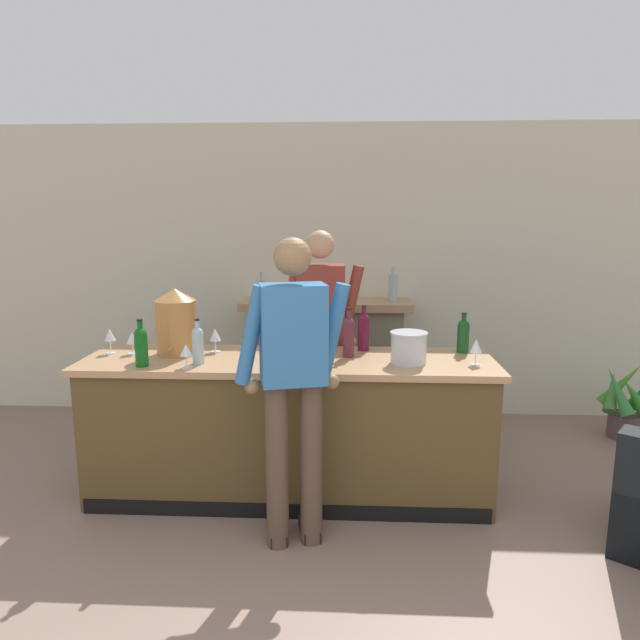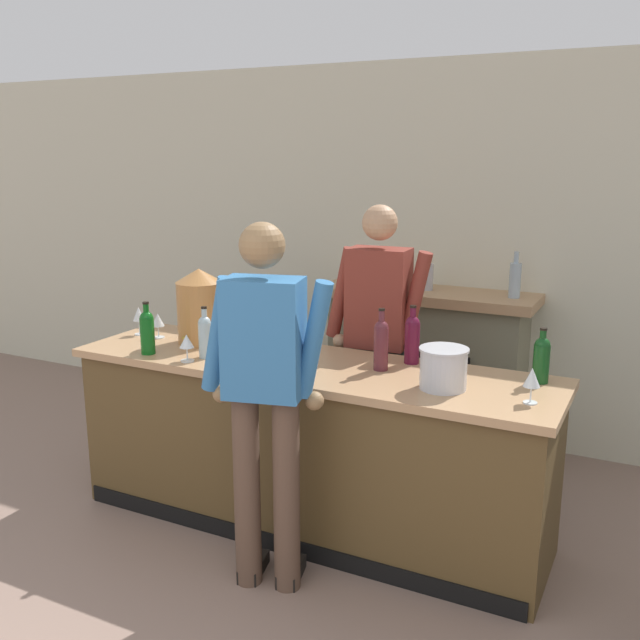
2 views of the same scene
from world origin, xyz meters
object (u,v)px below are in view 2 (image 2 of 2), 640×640
wine_bottle_riesling_slim (542,358)px  wine_glass_by_dispenser (158,321)px  fireplace_stone (426,365)px  wine_bottle_port_short (412,337)px  person_bartender (377,339)px  wine_glass_front_left (241,326)px  wine_bottle_chardonnay_pale (147,330)px  wine_glass_mid_counter (532,379)px  copper_dispenser (200,306)px  person_customer (265,393)px  wine_glass_near_bucket (139,315)px  ice_bucket_steel (443,368)px  wine_bottle_cabernet_heavy (205,335)px  wine_glass_front_right (187,342)px  wine_bottle_rose_blush (381,343)px

wine_bottle_riesling_slim → wine_glass_by_dispenser: bearing=-175.9°
fireplace_stone → wine_bottle_port_short: bearing=-75.6°
person_bartender → wine_glass_front_left: size_ratio=10.72×
wine_bottle_chardonnay_pale → wine_glass_mid_counter: bearing=3.8°
copper_dispenser → wine_bottle_port_short: bearing=7.4°
person_customer → wine_bottle_port_short: 0.97m
wine_glass_near_bucket → wine_glass_front_left: size_ratio=1.06×
wine_glass_mid_counter → wine_glass_front_left: size_ratio=1.01×
ice_bucket_steel → wine_glass_near_bucket: 2.04m
wine_bottle_cabernet_heavy → wine_bottle_port_short: bearing=21.3°
wine_glass_front_left → wine_bottle_cabernet_heavy: bearing=-96.9°
copper_dispenser → wine_glass_mid_counter: 2.01m
copper_dispenser → person_customer: bearing=-38.7°
person_customer → person_bartender: bearing=85.3°
wine_bottle_cabernet_heavy → wine_bottle_port_short: 1.16m
wine_bottle_chardonnay_pale → wine_glass_front_right: (0.29, -0.02, -0.03)m
person_bartender → wine_bottle_port_short: person_bartender is taller
fireplace_stone → wine_glass_mid_counter: bearing=-57.2°
wine_glass_near_bucket → wine_glass_by_dispenser: 0.16m
ice_bucket_steel → wine_bottle_chardonnay_pale: bearing=-174.5°
wine_glass_mid_counter → wine_glass_by_dispenser: size_ratio=1.09×
fireplace_stone → person_bartender: person_bartender is taller
fireplace_stone → wine_bottle_cabernet_heavy: (-0.76, -1.64, 0.52)m
wine_glass_front_left → ice_bucket_steel: bearing=-10.1°
wine_bottle_port_short → wine_glass_near_bucket: bearing=-173.9°
wine_glass_near_bucket → wine_bottle_port_short: bearing=6.1°
wine_glass_front_right → copper_dispenser: bearing=115.0°
ice_bucket_steel → wine_bottle_rose_blush: bearing=159.1°
wine_bottle_chardonnay_pale → wine_bottle_riesling_slim: (2.11, 0.48, -0.01)m
wine_bottle_chardonnay_pale → wine_glass_front_left: wine_bottle_chardonnay_pale is taller
wine_bottle_riesling_slim → copper_dispenser: bearing=-176.0°
wine_bottle_riesling_slim → wine_glass_mid_counter: 0.34m
ice_bucket_steel → wine_bottle_riesling_slim: bearing=37.3°
ice_bucket_steel → wine_glass_mid_counter: bearing=-3.1°
ice_bucket_steel → wine_glass_near_bucket: ice_bucket_steel is taller
wine_bottle_port_short → wine_glass_near_bucket: 1.76m
wine_bottle_cabernet_heavy → wine_glass_by_dispenser: size_ratio=1.89×
copper_dispenser → wine_bottle_rose_blush: (1.19, -0.03, -0.08)m
fireplace_stone → person_customer: (-0.10, -2.09, 0.42)m
wine_bottle_riesling_slim → wine_bottle_port_short: wine_bottle_port_short is taller
ice_bucket_steel → wine_glass_front_right: size_ratio=1.59×
wine_bottle_rose_blush → person_customer: bearing=-114.8°
wine_bottle_riesling_slim → wine_glass_by_dispenser: (-2.29, -0.16, -0.02)m
wine_glass_front_left → person_bartender: bearing=28.8°
wine_bottle_chardonnay_pale → wine_bottle_cabernet_heavy: size_ratio=1.03×
wine_bottle_riesling_slim → fireplace_stone: bearing=128.8°
wine_glass_mid_counter → wine_glass_front_right: wine_glass_mid_counter is taller
copper_dispenser → wine_glass_front_right: 0.42m
wine_bottle_port_short → wine_bottle_cabernet_heavy: bearing=-158.7°
person_customer → wine_glass_by_dispenser: 1.36m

